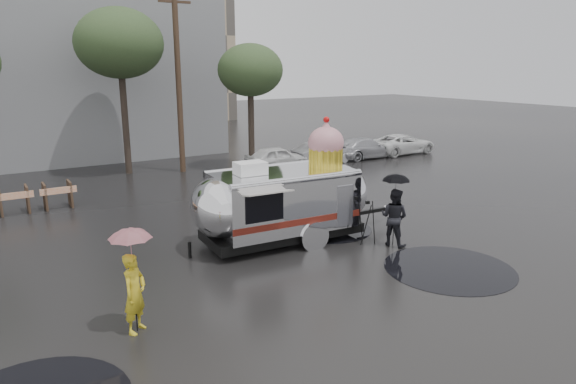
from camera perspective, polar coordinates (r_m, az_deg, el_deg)
ground at (r=13.90m, az=-0.80°, el=-8.89°), size 120.00×120.00×0.00m
puddles at (r=13.32m, az=3.33°, el=-9.94°), size 13.71×8.20×0.01m
grey_building at (r=35.09m, az=-28.50°, el=14.20°), size 22.00×12.00×13.00m
utility_pole at (r=26.59m, az=-12.07°, el=12.05°), size 1.60×0.28×9.00m
tree_mid at (r=26.81m, az=-18.24°, el=15.37°), size 4.20×4.20×8.03m
tree_right at (r=27.08m, az=-4.21°, el=13.27°), size 3.36×3.36×6.42m
barricade_row at (r=21.53m, az=-28.15°, el=-0.77°), size 4.30×0.80×1.00m
parked_cars at (r=29.78m, az=6.78°, el=4.90°), size 13.20×1.90×1.50m
airstream_trailer at (r=15.86m, az=-0.32°, el=-0.73°), size 7.24×2.85×3.90m
person_left at (r=11.16m, az=-16.67°, el=-10.73°), size 0.73×0.71×1.70m
umbrella_pink at (r=10.77m, az=-17.07°, el=-5.60°), size 1.06×1.06×2.27m
person_right at (r=15.92m, az=11.71°, el=-2.75°), size 0.76×0.97×1.78m
umbrella_black at (r=15.67m, az=11.89°, el=0.79°), size 1.04×1.04×2.26m
tripod at (r=16.00m, az=8.76°, el=-2.95°), size 0.55×0.55×1.36m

